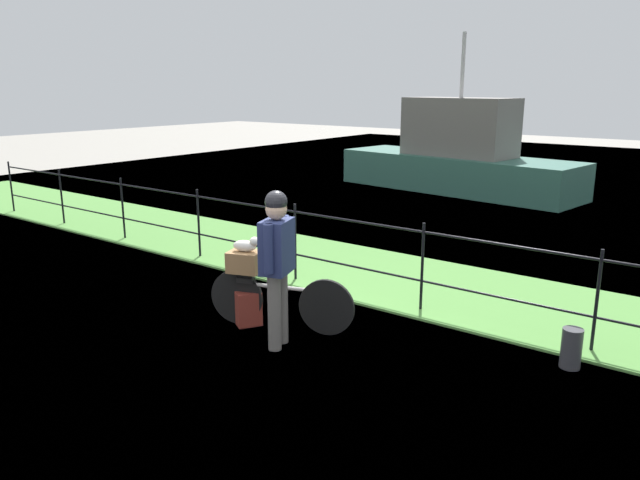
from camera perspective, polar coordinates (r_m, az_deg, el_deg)
The scene contains 11 objects.
ground_plane at distance 6.87m, azimuth -5.59°, elevation -9.10°, with size 60.00×60.00×0.00m, color gray.
grass_strip at distance 8.93m, azimuth 6.41°, elevation -3.45°, with size 27.00×2.40×0.03m, color #569342.
harbor_water at distance 15.97m, azimuth 21.00°, elevation 3.49°, with size 30.00×30.00×0.00m, color #60849E.
iron_fence at distance 8.02m, azimuth 3.19°, elevation -0.71°, with size 18.04×0.04×1.12m.
bicycle_main at distance 7.01m, azimuth -3.84°, elevation -5.60°, with size 1.65×0.61×0.64m.
wooden_crate at distance 7.04m, azimuth -6.96°, elevation -2.00°, with size 0.37×0.29×0.24m, color olive.
terrier_dog at distance 6.97m, azimuth -6.83°, elevation -0.46°, with size 0.32×0.22×0.18m.
cyclist_person at distance 6.35m, azimuth -4.02°, elevation -1.44°, with size 0.38×0.52×1.68m.
backpack_on_paving at distance 7.18m, azimuth -6.64°, elevation -6.36°, with size 0.28×0.18×0.40m, color maroon.
mooring_bollard at distance 6.59m, azimuth 22.33°, elevation -9.30°, with size 0.20×0.20×0.41m, color #38383D.
moored_boat_near at distance 16.54m, azimuth 12.69°, elevation 7.44°, with size 6.60×2.71×4.00m.
Camera 1 is at (4.33, -4.60, 2.71)m, focal length 34.42 mm.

